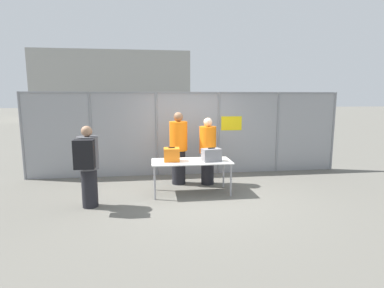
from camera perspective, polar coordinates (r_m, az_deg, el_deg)
The scene contains 10 objects.
ground_plane at distance 6.89m, azimuth 1.13°, elevation -9.57°, with size 120.00×120.00×0.00m, color #605E56.
fence_section at distance 8.44m, azimuth -0.71°, elevation 2.31°, with size 8.88×0.07×2.33m.
inspection_table at distance 6.80m, azimuth -0.11°, elevation -3.68°, with size 1.79×0.80×0.76m.
suitcase_orange at distance 6.74m, azimuth -3.89°, elevation -2.02°, with size 0.36×0.34×0.32m.
suitcase_grey at distance 6.74m, azimuth 3.71°, elevation -2.09°, with size 0.46×0.32×0.31m.
traveler_hooded at distance 6.20m, azimuth -19.25°, elevation -3.55°, with size 0.41×0.63×1.64m.
security_worker_near at distance 7.52m, azimuth -2.58°, elevation -0.62°, with size 0.45×0.45×1.82m.
security_worker_far at distance 7.50m, azimuth 3.01°, elevation -1.21°, with size 0.42×0.42×1.68m.
utility_trailer at distance 10.83m, azimuth 6.53°, elevation -0.46°, with size 3.83×2.21×0.75m.
distant_hangar at distance 34.00m, azimuth -13.80°, elevation 10.34°, with size 14.23×11.49×6.40m.
Camera 1 is at (-1.00, -6.46, 2.18)m, focal length 28.00 mm.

